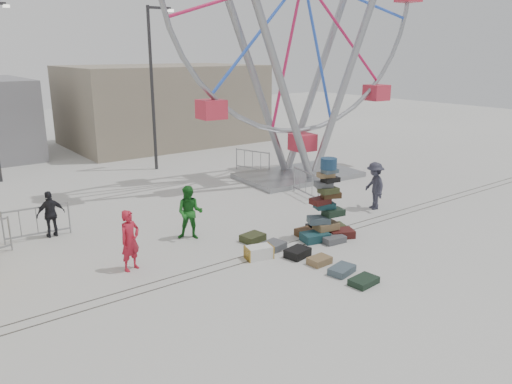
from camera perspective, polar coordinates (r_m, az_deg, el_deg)
ground at (r=14.28m, az=0.91°, el=-8.61°), size 90.00×90.00×0.00m
track_line_near at (r=14.71m, az=-0.53°, el=-7.82°), size 40.00×0.04×0.01m
track_line_far at (r=15.01m, az=-1.44°, el=-7.33°), size 40.00×0.04×0.01m
building_right at (r=33.94m, az=-10.60°, el=9.82°), size 12.00×8.00×5.00m
lamp_post_right at (r=25.80m, az=-11.64°, el=12.36°), size 1.41×0.25×8.00m
suitcase_tower at (r=16.41m, az=7.95°, el=-2.66°), size 2.02×1.68×2.65m
ferris_wheel at (r=23.62m, az=5.35°, el=20.62°), size 13.81×3.79×16.04m
steamer_trunk at (r=14.80m, az=0.33°, el=-6.91°), size 0.88×0.63×0.37m
row_case_0 at (r=16.11m, az=-0.37°, el=-5.23°), size 0.80×0.66×0.23m
row_case_1 at (r=15.53m, az=2.06°, el=-6.11°), size 0.74×0.70×0.21m
row_case_2 at (r=14.97m, az=4.77°, el=-6.92°), size 0.82×0.67×0.26m
row_case_3 at (r=14.57m, az=7.26°, el=-7.77°), size 0.67×0.49×0.21m
row_case_4 at (r=14.08m, az=9.78°, el=-8.77°), size 0.86×0.65×0.20m
row_case_5 at (r=13.58m, az=12.21°, el=-9.92°), size 0.81×0.58×0.18m
barricade_dummy_c at (r=17.64m, az=-23.74°, el=-3.23°), size 2.00×0.28×1.10m
barricade_wheel_front at (r=20.88m, az=5.72°, el=0.89°), size 0.51×1.98×1.10m
barricade_wheel_back at (r=25.21m, az=-0.40°, el=3.58°), size 0.74×1.92×1.10m
pedestrian_red at (r=14.25m, az=-14.20°, el=-5.38°), size 0.73×0.59×1.74m
pedestrian_green at (r=16.21m, az=-7.57°, el=-2.36°), size 1.09×1.06×1.77m
pedestrian_black at (r=17.60m, az=-22.40°, el=-2.35°), size 0.92×0.41×1.55m
pedestrian_grey at (r=19.65m, az=13.39°, el=0.70°), size 1.09×1.36×1.84m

